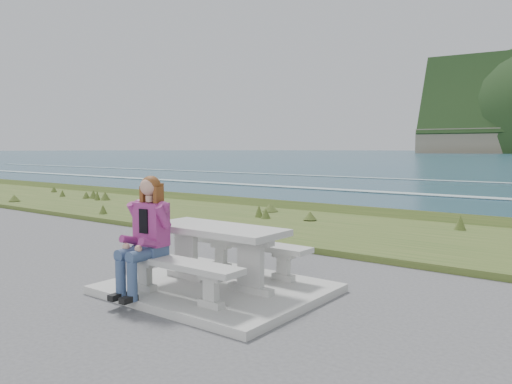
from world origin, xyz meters
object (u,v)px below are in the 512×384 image
bench_landward (176,268)px  seated_woman (142,251)px  bench_seaward (251,249)px  picnic_table (217,239)px

bench_landward → seated_woman: seated_woman is taller
seated_woman → bench_seaward: bearing=71.5°
picnic_table → seated_woman: 0.94m
seated_woman → bench_landward: bearing=14.4°
picnic_table → bench_seaward: size_ratio=1.00×
picnic_table → seated_woman: seated_woman is taller
picnic_table → seated_woman: size_ratio=1.29×
picnic_table → seated_woman: (-0.42, -0.83, -0.07)m
picnic_table → bench_seaward: (0.00, 0.70, -0.23)m
bench_landward → bench_seaward: 1.40m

